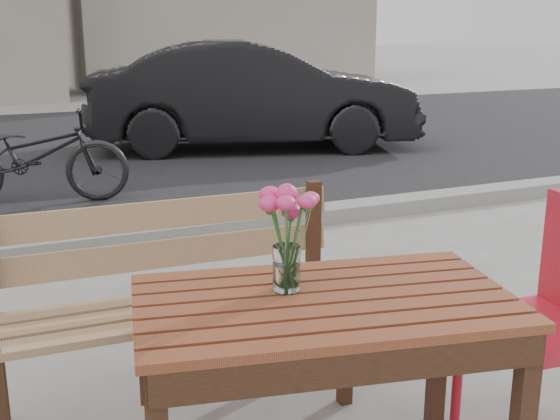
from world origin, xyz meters
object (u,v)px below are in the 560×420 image
object	(u,v)px
main_table	(324,332)
bicycle	(34,155)
red_chair	(557,309)
main_vase	(287,225)
parked_car	(253,95)

from	to	relation	value
main_table	bicycle	xyz separation A→B (m)	(-0.48, 4.51, -0.18)
red_chair	main_vase	world-z (taller)	main_vase
main_vase	bicycle	size ratio (longest dim) A/B	0.21
red_chair	parked_car	size ratio (longest dim) A/B	0.23
main_table	red_chair	size ratio (longest dim) A/B	1.38
main_table	red_chair	world-z (taller)	red_chair
red_chair	bicycle	bearing A→B (deg)	-157.70
main_table	bicycle	world-z (taller)	bicycle
bicycle	main_vase	bearing A→B (deg)	-160.66
red_chair	parked_car	world-z (taller)	parked_car
main_table	main_vase	distance (m)	0.36
main_table	main_vase	bearing A→B (deg)	139.92
bicycle	main_table	bearing A→B (deg)	-159.74
red_chair	bicycle	xyz separation A→B (m)	(-1.40, 4.55, -0.11)
red_chair	main_vase	distance (m)	1.09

